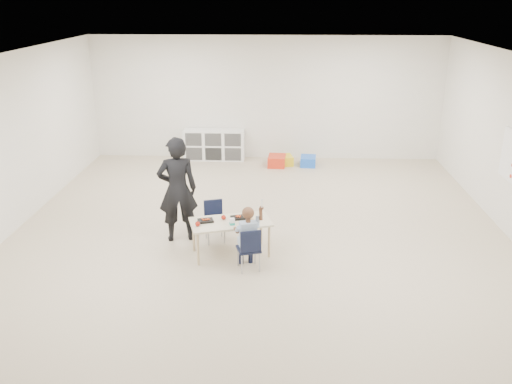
{
  "coord_description": "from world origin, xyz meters",
  "views": [
    {
      "loc": [
        0.32,
        -7.85,
        3.67
      ],
      "look_at": [
        -0.02,
        -0.21,
        0.85
      ],
      "focal_mm": 38.0,
      "sensor_mm": 36.0,
      "label": 1
    }
  ],
  "objects_px": {
    "adult": "(177,190)",
    "table": "(231,237)",
    "cubby_shelf": "(214,145)",
    "child": "(249,236)",
    "chair_near": "(249,248)"
  },
  "relations": [
    {
      "from": "child",
      "to": "adult",
      "type": "xyz_separation_m",
      "value": [
        -1.15,
        0.93,
        0.33
      ]
    },
    {
      "from": "table",
      "to": "adult",
      "type": "relative_size",
      "value": 0.77
    },
    {
      "from": "table",
      "to": "adult",
      "type": "height_order",
      "value": "adult"
    },
    {
      "from": "cubby_shelf",
      "to": "child",
      "type": "bearing_deg",
      "value": -78.23
    },
    {
      "from": "table",
      "to": "cubby_shelf",
      "type": "xyz_separation_m",
      "value": [
        -0.82,
        4.88,
        0.08
      ]
    },
    {
      "from": "table",
      "to": "adult",
      "type": "distance_m",
      "value": 1.14
    },
    {
      "from": "chair_near",
      "to": "adult",
      "type": "distance_m",
      "value": 1.57
    },
    {
      "from": "chair_near",
      "to": "adult",
      "type": "xyz_separation_m",
      "value": [
        -1.15,
        0.93,
        0.51
      ]
    },
    {
      "from": "table",
      "to": "chair_near",
      "type": "xyz_separation_m",
      "value": [
        0.29,
        -0.45,
        0.05
      ]
    },
    {
      "from": "table",
      "to": "child",
      "type": "height_order",
      "value": "child"
    },
    {
      "from": "child",
      "to": "adult",
      "type": "height_order",
      "value": "adult"
    },
    {
      "from": "adult",
      "to": "table",
      "type": "bearing_deg",
      "value": 135.91
    },
    {
      "from": "adult",
      "to": "child",
      "type": "bearing_deg",
      "value": 126.3
    },
    {
      "from": "table",
      "to": "chair_near",
      "type": "distance_m",
      "value": 0.54
    },
    {
      "from": "chair_near",
      "to": "cubby_shelf",
      "type": "distance_m",
      "value": 5.44
    }
  ]
}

